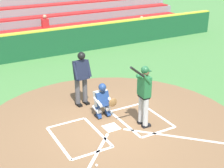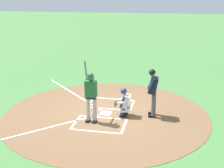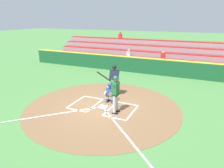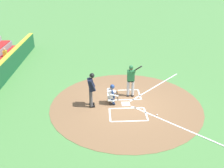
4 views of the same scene
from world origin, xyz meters
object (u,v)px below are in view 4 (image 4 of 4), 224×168
(baseball, at_px, (157,115))
(catcher, at_px, (112,94))
(plate_umpire, at_px, (91,88))
(batter, at_px, (131,79))

(baseball, bearing_deg, catcher, -121.32)
(plate_umpire, bearing_deg, batter, 114.31)
(batter, bearing_deg, plate_umpire, -65.69)
(catcher, distance_m, plate_umpire, 1.19)
(catcher, xyz_separation_m, plate_umpire, (0.21, -1.07, 0.49))
(batter, relative_size, plate_umpire, 1.14)
(catcher, height_order, plate_umpire, plate_umpire)
(catcher, xyz_separation_m, baseball, (1.31, 2.16, -0.55))
(batter, relative_size, baseball, 28.76)
(batter, distance_m, baseball, 2.57)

